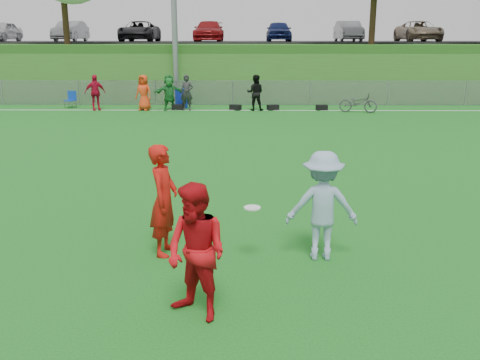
{
  "coord_description": "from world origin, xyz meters",
  "views": [
    {
      "loc": [
        0.75,
        -7.78,
        3.44
      ],
      "look_at": [
        0.64,
        0.5,
        1.22
      ],
      "focal_mm": 40.0,
      "sensor_mm": 36.0,
      "label": 1
    }
  ],
  "objects_px": {
    "player_red_center": "(197,253)",
    "player_blue": "(322,206)",
    "bicycle": "(358,103)",
    "frisbee": "(252,208)",
    "recycling_bin": "(181,98)",
    "player_red_left": "(164,200)"
  },
  "relations": [
    {
      "from": "player_red_center",
      "to": "player_blue",
      "type": "xyz_separation_m",
      "value": [
        1.8,
        1.9,
        0.0
      ]
    },
    {
      "from": "player_red_center",
      "to": "player_blue",
      "type": "bearing_deg",
      "value": 83.22
    },
    {
      "from": "player_red_center",
      "to": "player_blue",
      "type": "height_order",
      "value": "player_blue"
    },
    {
      "from": "bicycle",
      "to": "frisbee",
      "type": "bearing_deg",
      "value": -179.44
    },
    {
      "from": "recycling_bin",
      "to": "bicycle",
      "type": "bearing_deg",
      "value": -11.07
    },
    {
      "from": "player_red_center",
      "to": "bicycle",
      "type": "bearing_deg",
      "value": 109.7
    },
    {
      "from": "player_blue",
      "to": "frisbee",
      "type": "xyz_separation_m",
      "value": [
        -1.1,
        -0.15,
        0.01
      ]
    },
    {
      "from": "player_red_left",
      "to": "player_blue",
      "type": "xyz_separation_m",
      "value": [
        2.52,
        -0.16,
        -0.03
      ]
    },
    {
      "from": "player_red_left",
      "to": "frisbee",
      "type": "xyz_separation_m",
      "value": [
        1.42,
        -0.31,
        -0.02
      ]
    },
    {
      "from": "player_red_center",
      "to": "recycling_bin",
      "type": "height_order",
      "value": "player_red_center"
    },
    {
      "from": "player_red_center",
      "to": "frisbee",
      "type": "height_order",
      "value": "player_red_center"
    },
    {
      "from": "frisbee",
      "to": "bicycle",
      "type": "xyz_separation_m",
      "value": [
        5.12,
        17.26,
        -0.43
      ]
    },
    {
      "from": "player_red_left",
      "to": "player_red_center",
      "type": "distance_m",
      "value": 2.18
    },
    {
      "from": "player_red_center",
      "to": "bicycle",
      "type": "xyz_separation_m",
      "value": [
        5.82,
        19.02,
        -0.41
      ]
    },
    {
      "from": "recycling_bin",
      "to": "player_blue",
      "type": "bearing_deg",
      "value": -76.61
    },
    {
      "from": "player_red_left",
      "to": "bicycle",
      "type": "height_order",
      "value": "player_red_left"
    },
    {
      "from": "player_red_center",
      "to": "bicycle",
      "type": "distance_m",
      "value": 19.89
    },
    {
      "from": "frisbee",
      "to": "recycling_bin",
      "type": "distance_m",
      "value": 19.23
    },
    {
      "from": "player_blue",
      "to": "recycling_bin",
      "type": "bearing_deg",
      "value": -75.24
    },
    {
      "from": "player_red_left",
      "to": "bicycle",
      "type": "xyz_separation_m",
      "value": [
        6.53,
        16.96,
        -0.45
      ]
    },
    {
      "from": "bicycle",
      "to": "player_red_left",
      "type": "bearing_deg",
      "value": 176.0
    },
    {
      "from": "frisbee",
      "to": "player_red_left",
      "type": "bearing_deg",
      "value": 167.78
    }
  ]
}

